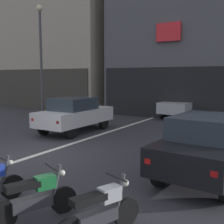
# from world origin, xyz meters

# --- Properties ---
(ground_plane) EXTENTS (120.00, 120.00, 0.00)m
(ground_plane) POSITION_xyz_m (0.00, 0.00, 0.00)
(ground_plane) COLOR #333338
(lane_centre_line) EXTENTS (0.20, 18.00, 0.01)m
(lane_centre_line) POSITION_xyz_m (0.00, 6.00, 0.00)
(lane_centre_line) COLOR silver
(lane_centre_line) RESTS_ON ground
(building_corner_left) EXTENTS (10.71, 9.19, 16.22)m
(building_corner_left) POSITION_xyz_m (-10.07, 14.70, 8.09)
(building_corner_left) COLOR #B2A893
(building_corner_left) RESTS_ON ground
(building_mid_block) EXTENTS (10.88, 8.70, 12.98)m
(building_mid_block) POSITION_xyz_m (1.68, 14.69, 6.48)
(building_mid_block) COLOR #56565B
(building_mid_block) RESTS_ON ground
(car_white_crossing_near) EXTENTS (1.78, 4.11, 1.64)m
(car_white_crossing_near) POSITION_xyz_m (-1.38, 4.10, 0.89)
(car_white_crossing_near) COLOR black
(car_white_crossing_near) RESTS_ON ground
(car_black_parked_kerbside) EXTENTS (2.07, 4.22, 1.64)m
(car_black_parked_kerbside) POSITION_xyz_m (5.40, 1.08, 0.89)
(car_black_parked_kerbside) COLOR black
(car_black_parked_kerbside) RESTS_ON ground
(car_silver_down_street) EXTENTS (2.08, 4.23, 1.64)m
(car_silver_down_street) POSITION_xyz_m (1.66, 11.32, 0.89)
(car_silver_down_street) COLOR black
(car_silver_down_street) RESTS_ON ground
(street_lamp) EXTENTS (0.36, 0.36, 6.59)m
(street_lamp) POSITION_xyz_m (-4.96, 5.62, 4.03)
(street_lamp) COLOR #47474C
(street_lamp) RESTS_ON ground
(motorcycle_green_row_right_mid) EXTENTS (0.76, 1.56, 0.98)m
(motorcycle_green_row_right_mid) POSITION_xyz_m (3.23, -2.88, 0.46)
(motorcycle_green_row_right_mid) COLOR black
(motorcycle_green_row_right_mid) RESTS_ON ground
(motorcycle_silver_row_rightmost) EXTENTS (0.72, 1.58, 0.98)m
(motorcycle_silver_row_rightmost) POSITION_xyz_m (4.52, -2.71, 0.46)
(motorcycle_silver_row_rightmost) COLOR black
(motorcycle_silver_row_rightmost) RESTS_ON ground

